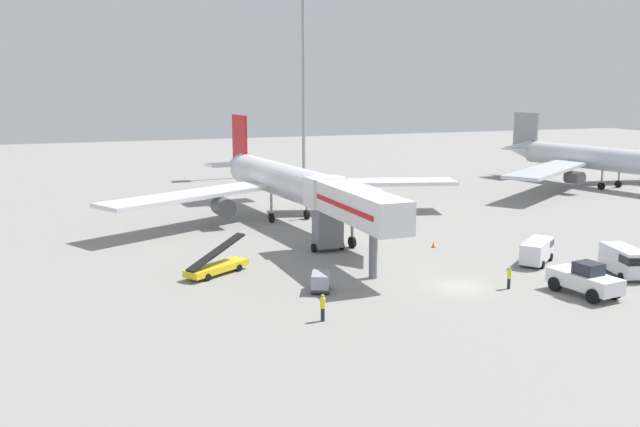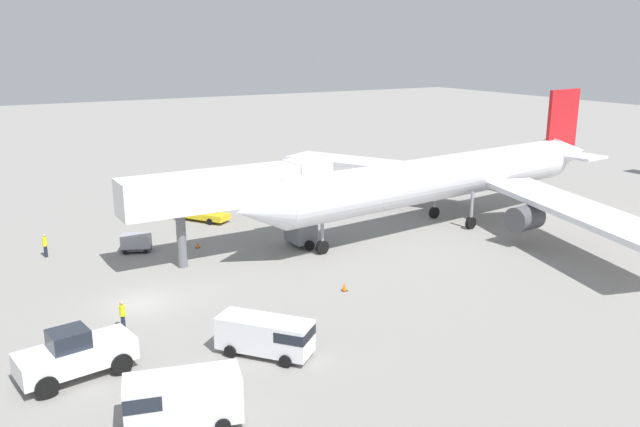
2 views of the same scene
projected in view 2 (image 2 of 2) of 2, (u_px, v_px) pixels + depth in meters
ground_plane at (139, 304)px, 41.04m from camera, size 300.00×300.00×0.00m
airplane_at_gate at (451, 177)px, 57.86m from camera, size 43.94×43.24×11.51m
jet_bridge at (242, 191)px, 48.87m from camera, size 3.56×16.42×7.00m
pushback_tug at (75, 355)px, 31.80m from camera, size 3.30×5.86×2.58m
belt_loader_truck at (199, 213)px, 60.07m from camera, size 6.02×4.75×3.01m
service_van_mid_center at (180, 398)px, 27.64m from camera, size 3.16×5.29×2.37m
service_van_mid_left at (267, 335)px, 34.04m from camera, size 5.10×4.69×2.04m
baggage_cart_far_center at (136, 242)px, 51.01m from camera, size 2.11×2.59×1.44m
ground_crew_worker_foreground at (123, 314)px, 37.16m from camera, size 0.43×0.43×1.74m
ground_crew_worker_midground at (45, 245)px, 49.71m from camera, size 0.49×0.49×1.88m
safety_cone_alpha at (344, 287)px, 43.11m from camera, size 0.38×0.38×0.58m
safety_cone_bravo at (198, 245)px, 52.16m from camera, size 0.35×0.35×0.54m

